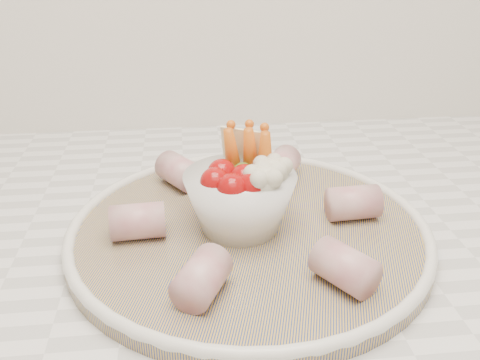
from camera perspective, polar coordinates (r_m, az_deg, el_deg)
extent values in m
cube|color=silver|center=(0.63, 9.97, -5.03)|extent=(2.04, 0.62, 0.04)
cylinder|color=navy|center=(0.56, 0.94, -5.68)|extent=(0.46, 0.46, 0.01)
torus|color=silver|center=(0.55, 0.95, -5.02)|extent=(0.37, 0.37, 0.01)
sphere|color=#92090A|center=(0.51, -2.70, -0.21)|extent=(0.03, 0.03, 0.03)
sphere|color=#92090A|center=(0.50, -0.87, -0.89)|extent=(0.03, 0.03, 0.03)
sphere|color=#92090A|center=(0.51, 1.38, -0.63)|extent=(0.03, 0.03, 0.03)
sphere|color=#92090A|center=(0.53, -1.98, 0.75)|extent=(0.03, 0.03, 0.03)
sphere|color=#92090A|center=(0.52, 0.45, 0.16)|extent=(0.03, 0.03, 0.03)
sphere|color=#4E7527|center=(0.54, 0.29, 0.79)|extent=(0.02, 0.02, 0.02)
cone|color=#C85812|center=(0.55, -0.86, 2.58)|extent=(0.03, 0.04, 0.07)
cone|color=#C85812|center=(0.55, 1.10, 2.65)|extent=(0.03, 0.04, 0.07)
cone|color=#C85812|center=(0.54, 2.70, 2.25)|extent=(0.03, 0.04, 0.07)
sphere|color=beige|center=(0.53, 3.44, 0.57)|extent=(0.03, 0.03, 0.03)
sphere|color=beige|center=(0.51, 2.61, -0.30)|extent=(0.03, 0.03, 0.03)
cube|color=beige|center=(0.56, 0.27, 3.26)|extent=(0.04, 0.03, 0.05)
cylinder|color=#A94D59|center=(0.57, 11.98, -2.39)|extent=(0.06, 0.04, 0.04)
cylinder|color=#A94D59|center=(0.65, 4.44, 1.48)|extent=(0.06, 0.06, 0.04)
cylinder|color=#A94D59|center=(0.64, -6.48, 0.91)|extent=(0.06, 0.06, 0.04)
cylinder|color=#A94D59|center=(0.54, -10.84, -4.34)|extent=(0.06, 0.04, 0.04)
cylinder|color=#A94D59|center=(0.45, -4.09, -10.35)|extent=(0.06, 0.06, 0.04)
cylinder|color=#A94D59|center=(0.47, 11.12, -9.11)|extent=(0.06, 0.06, 0.04)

